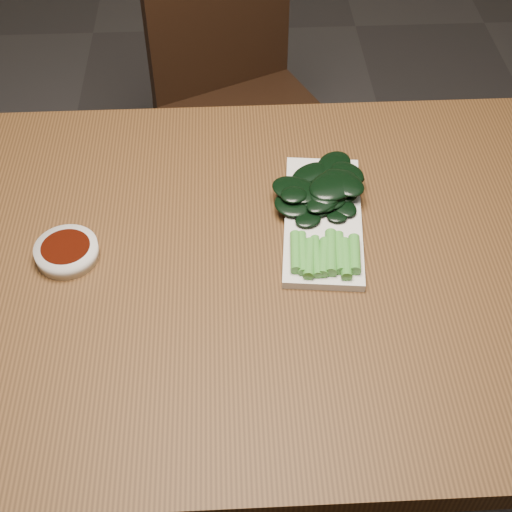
# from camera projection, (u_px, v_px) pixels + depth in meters

# --- Properties ---
(ground) EXTENTS (6.00, 6.00, 0.00)m
(ground) POSITION_uv_depth(u_px,v_px,m) (242.00, 475.00, 1.66)
(ground) COLOR #312F2F
(ground) RESTS_ON ground
(table) EXTENTS (1.40, 0.80, 0.75)m
(table) POSITION_uv_depth(u_px,v_px,m) (236.00, 288.00, 1.16)
(table) COLOR #4A2E15
(table) RESTS_ON ground
(chair_far) EXTENTS (0.52, 0.52, 0.89)m
(chair_far) POSITION_uv_depth(u_px,v_px,m) (239.00, 94.00, 1.86)
(chair_far) COLOR black
(chair_far) RESTS_ON ground
(sauce_bowl) EXTENTS (0.10, 0.10, 0.02)m
(sauce_bowl) POSITION_uv_depth(u_px,v_px,m) (67.00, 252.00, 1.10)
(sauce_bowl) COLOR silver
(sauce_bowl) RESTS_ON table
(serving_plate) EXTENTS (0.15, 0.30, 0.01)m
(serving_plate) POSITION_uv_depth(u_px,v_px,m) (323.00, 219.00, 1.16)
(serving_plate) COLOR silver
(serving_plate) RESTS_ON table
(gai_lan) EXTENTS (0.18, 0.30, 0.03)m
(gai_lan) POSITION_uv_depth(u_px,v_px,m) (325.00, 203.00, 1.16)
(gai_lan) COLOR #439232
(gai_lan) RESTS_ON serving_plate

